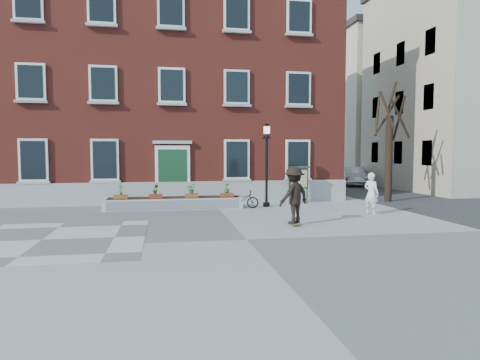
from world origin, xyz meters
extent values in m
plane|color=gray|center=(0.00, 0.00, 0.00)|extent=(100.00, 100.00, 0.00)
cube|color=#5D5D60|center=(-6.00, 1.00, 0.01)|extent=(6.00, 6.00, 0.01)
imported|color=black|center=(1.06, 6.78, 0.41)|extent=(1.60, 0.70, 0.81)
imported|color=silver|center=(11.65, 17.80, 0.71)|extent=(2.88, 4.54, 1.41)
imported|color=white|center=(6.04, 4.06, 0.87)|extent=(0.70, 0.76, 1.74)
cube|color=maroon|center=(-2.00, 14.00, 6.00)|extent=(18.00, 10.00, 12.00)
cube|color=#A3A39E|center=(-2.00, 8.88, 0.55)|extent=(18.00, 0.24, 1.10)
cube|color=#A1A09C|center=(-2.00, 8.75, 0.10)|extent=(2.60, 0.80, 0.20)
cube|color=#9F9E9A|center=(-2.00, 8.90, 0.30)|extent=(2.20, 0.50, 0.20)
cube|color=white|center=(-2.00, 8.92, 1.65)|extent=(1.70, 0.12, 2.50)
cube|color=#163D23|center=(-2.00, 8.87, 1.55)|extent=(1.40, 0.06, 2.30)
cube|color=#ADADA7|center=(-2.00, 8.88, 3.05)|extent=(1.90, 0.25, 0.15)
cube|color=silver|center=(-8.40, 8.90, 2.20)|extent=(1.30, 0.10, 2.00)
cube|color=black|center=(-8.40, 8.85, 2.20)|extent=(1.08, 0.04, 1.78)
cube|color=#A8A8A3|center=(-8.40, 8.84, 1.14)|extent=(1.44, 0.20, 0.12)
cube|color=silver|center=(-8.40, 8.90, 5.80)|extent=(1.30, 0.10, 1.70)
cube|color=black|center=(-8.40, 8.85, 5.80)|extent=(1.08, 0.04, 1.48)
cube|color=gray|center=(-8.40, 8.84, 4.89)|extent=(1.44, 0.20, 0.12)
cube|color=silver|center=(-8.40, 8.90, 9.40)|extent=(1.30, 0.10, 1.70)
cube|color=black|center=(-8.40, 8.85, 9.40)|extent=(1.08, 0.04, 1.48)
cube|color=#A9A8A3|center=(-8.40, 8.84, 8.49)|extent=(1.44, 0.20, 0.12)
cube|color=silver|center=(-5.20, 8.90, 2.20)|extent=(1.30, 0.10, 2.00)
cube|color=black|center=(-5.20, 8.85, 2.20)|extent=(1.08, 0.04, 1.78)
cube|color=#ABABA6|center=(-5.20, 8.84, 1.14)|extent=(1.44, 0.20, 0.12)
cube|color=silver|center=(-5.20, 8.90, 5.80)|extent=(1.30, 0.10, 1.70)
cube|color=black|center=(-5.20, 8.85, 5.80)|extent=(1.08, 0.04, 1.48)
cube|color=#999994|center=(-5.20, 8.84, 4.89)|extent=(1.44, 0.20, 0.12)
cube|color=white|center=(-5.20, 8.90, 9.40)|extent=(1.30, 0.10, 1.70)
cube|color=black|center=(-5.20, 8.85, 9.40)|extent=(1.08, 0.04, 1.48)
cube|color=#AAAAA5|center=(-5.20, 8.84, 8.49)|extent=(1.44, 0.20, 0.12)
cube|color=white|center=(-2.00, 8.90, 5.80)|extent=(1.30, 0.10, 1.70)
cube|color=black|center=(-2.00, 8.85, 5.80)|extent=(1.08, 0.04, 1.48)
cube|color=#A4A49F|center=(-2.00, 8.84, 4.89)|extent=(1.44, 0.20, 0.12)
cube|color=silver|center=(-2.00, 8.90, 9.40)|extent=(1.30, 0.10, 1.70)
cube|color=black|center=(-2.00, 8.85, 9.40)|extent=(1.08, 0.04, 1.48)
cube|color=#ADADA8|center=(-2.00, 8.84, 8.49)|extent=(1.44, 0.20, 0.12)
cube|color=white|center=(1.20, 8.90, 2.20)|extent=(1.30, 0.10, 2.00)
cube|color=black|center=(1.20, 8.85, 2.20)|extent=(1.08, 0.04, 1.78)
cube|color=#9C9C97|center=(1.20, 8.84, 1.14)|extent=(1.44, 0.20, 0.12)
cube|color=silver|center=(1.20, 8.90, 5.80)|extent=(1.30, 0.10, 1.70)
cube|color=black|center=(1.20, 8.85, 5.80)|extent=(1.08, 0.04, 1.48)
cube|color=gray|center=(1.20, 8.84, 4.89)|extent=(1.44, 0.20, 0.12)
cube|color=white|center=(1.20, 8.90, 9.40)|extent=(1.30, 0.10, 1.70)
cube|color=black|center=(1.20, 8.85, 9.40)|extent=(1.08, 0.04, 1.48)
cube|color=#A9A9A4|center=(1.20, 8.84, 8.49)|extent=(1.44, 0.20, 0.12)
cube|color=white|center=(4.40, 8.90, 2.20)|extent=(1.30, 0.10, 2.00)
cube|color=black|center=(4.40, 8.85, 2.20)|extent=(1.08, 0.04, 1.78)
cube|color=#9D9D98|center=(4.40, 8.84, 1.14)|extent=(1.44, 0.20, 0.12)
cube|color=silver|center=(4.40, 8.90, 5.80)|extent=(1.30, 0.10, 1.70)
cube|color=black|center=(4.40, 8.85, 5.80)|extent=(1.08, 0.04, 1.48)
cube|color=#9B9B96|center=(4.40, 8.84, 4.89)|extent=(1.44, 0.20, 0.12)
cube|color=white|center=(4.40, 8.90, 9.40)|extent=(1.30, 0.10, 1.70)
cube|color=black|center=(4.40, 8.85, 9.40)|extent=(1.08, 0.04, 1.48)
cube|color=#ABABA5|center=(4.40, 8.84, 8.49)|extent=(1.44, 0.20, 0.12)
cube|color=silver|center=(-2.00, 7.20, 0.25)|extent=(6.20, 1.10, 0.50)
cube|color=#B7B7B7|center=(-2.00, 6.64, 0.25)|extent=(5.80, 0.02, 0.40)
cube|color=black|center=(-2.00, 7.20, 0.50)|extent=(5.80, 0.90, 0.06)
cube|color=#944220|center=(-4.30, 6.95, 0.60)|extent=(0.60, 0.25, 0.20)
imported|color=#296F21|center=(-4.30, 6.95, 0.92)|extent=(0.24, 0.24, 0.45)
cube|color=maroon|center=(-2.80, 6.95, 0.60)|extent=(0.60, 0.25, 0.20)
imported|color=#28611D|center=(-2.80, 6.95, 0.92)|extent=(0.25, 0.25, 0.45)
cube|color=brown|center=(-1.20, 6.95, 0.60)|extent=(0.60, 0.25, 0.20)
imported|color=#23611D|center=(-1.20, 6.95, 0.92)|extent=(0.40, 0.40, 0.45)
cube|color=maroon|center=(0.40, 6.95, 0.60)|extent=(0.60, 0.25, 0.20)
imported|color=#25641E|center=(0.40, 6.95, 0.92)|extent=(0.25, 0.25, 0.45)
cylinder|color=black|center=(9.00, 8.00, 2.20)|extent=(0.36, 0.36, 4.40)
cylinder|color=black|center=(9.51, 8.00, 4.29)|extent=(0.12, 1.12, 2.23)
cylinder|color=#312115|center=(9.17, 8.52, 4.55)|extent=(1.18, 0.49, 1.97)
cylinder|color=#2E2114|center=(8.51, 8.36, 4.55)|extent=(0.88, 1.14, 2.35)
cylinder|color=black|center=(8.70, 7.78, 4.73)|extent=(0.60, 0.77, 1.90)
cylinder|color=black|center=(9.20, 7.37, 4.24)|extent=(1.39, 0.55, 1.95)
cylinder|color=black|center=(9.16, 8.13, 5.37)|extent=(0.43, 0.48, 1.58)
cube|color=#373639|center=(12.00, 18.00, 0.00)|extent=(8.00, 36.00, 0.01)
cube|color=#BDB298|center=(18.00, 14.00, 7.00)|extent=(10.00, 11.00, 14.00)
cube|color=beige|center=(18.00, 26.00, 6.50)|extent=(10.00, 11.00, 13.00)
cube|color=#383230|center=(18.00, 26.00, 13.25)|extent=(10.40, 11.40, 0.50)
cube|color=black|center=(13.04, 10.80, 2.50)|extent=(0.08, 1.00, 1.50)
cube|color=black|center=(13.04, 14.00, 2.50)|extent=(0.08, 1.00, 1.50)
cube|color=black|center=(13.04, 17.20, 2.50)|extent=(0.08, 1.00, 1.50)
cube|color=black|center=(13.04, 10.80, 5.80)|extent=(0.08, 1.00, 1.50)
cube|color=black|center=(13.04, 14.00, 5.80)|extent=(0.08, 1.00, 1.50)
cube|color=black|center=(13.04, 17.20, 5.80)|extent=(0.08, 1.00, 1.50)
cube|color=black|center=(13.04, 10.80, 9.00)|extent=(0.08, 1.00, 1.50)
cube|color=black|center=(13.04, 14.00, 9.00)|extent=(0.08, 1.00, 1.50)
cube|color=black|center=(13.04, 17.20, 9.00)|extent=(0.08, 1.00, 1.50)
cylinder|color=black|center=(2.33, 7.18, 0.10)|extent=(0.32, 0.32, 0.20)
cylinder|color=black|center=(2.33, 7.18, 1.60)|extent=(0.12, 0.12, 3.20)
cone|color=black|center=(2.33, 7.18, 3.35)|extent=(0.40, 0.40, 0.30)
cube|color=#FFEABB|center=(2.33, 7.18, 3.60)|extent=(0.24, 0.24, 0.34)
cone|color=black|center=(2.33, 7.18, 3.85)|extent=(0.40, 0.40, 0.16)
cylinder|color=#1B3729|center=(3.71, 8.00, 0.90)|extent=(0.08, 0.08, 1.80)
cylinder|color=#1B3726|center=(4.61, 8.00, 0.90)|extent=(0.08, 0.08, 1.80)
cube|color=#172F23|center=(4.16, 8.00, 1.25)|extent=(1.00, 0.10, 1.00)
cube|color=#D1CA87|center=(4.16, 7.94, 1.25)|extent=(0.85, 0.02, 0.85)
cube|color=#3C3734|center=(4.16, 8.00, 1.82)|extent=(1.10, 0.16, 0.10)
cube|color=brown|center=(2.12, 2.15, 0.06)|extent=(0.22, 0.78, 0.03)
cylinder|color=black|center=(2.03, 1.87, 0.03)|extent=(0.03, 0.05, 0.05)
cylinder|color=black|center=(2.21, 1.87, 0.03)|extent=(0.03, 0.05, 0.05)
cylinder|color=black|center=(2.03, 2.43, 0.03)|extent=(0.03, 0.05, 0.05)
cylinder|color=black|center=(2.21, 2.43, 0.03)|extent=(0.03, 0.05, 0.05)
imported|color=black|center=(2.12, 2.15, 1.07)|extent=(1.49, 1.27, 2.00)
camera|label=1|loc=(-2.39, -12.34, 2.66)|focal=32.00mm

